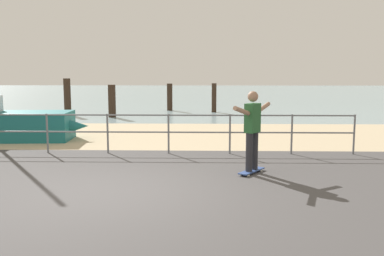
# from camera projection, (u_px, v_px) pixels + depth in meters

# --- Properties ---
(ground_plane) EXTENTS (24.00, 10.00, 0.04)m
(ground_plane) POSITION_uv_depth(u_px,v_px,m) (104.00, 211.00, 6.50)
(ground_plane) COLOR #474444
(ground_plane) RESTS_ON ground
(beach_strip) EXTENTS (24.00, 6.00, 0.04)m
(beach_strip) POSITION_uv_depth(u_px,v_px,m) (159.00, 135.00, 14.43)
(beach_strip) COLOR tan
(beach_strip) RESTS_ON ground
(sea_surface) EXTENTS (72.00, 50.00, 0.04)m
(sea_surface) POSITION_uv_depth(u_px,v_px,m) (189.00, 94.00, 42.18)
(sea_surface) COLOR #849EA3
(sea_surface) RESTS_ON ground
(railing_fence) EXTENTS (14.32, 0.05, 1.05)m
(railing_fence) POSITION_uv_depth(u_px,v_px,m) (77.00, 127.00, 11.02)
(railing_fence) COLOR slate
(railing_fence) RESTS_ON ground
(sailboat) EXTENTS (5.02, 1.71, 5.71)m
(sailboat) POSITION_uv_depth(u_px,v_px,m) (4.00, 124.00, 13.12)
(sailboat) COLOR #19666B
(sailboat) RESTS_ON ground
(skateboard) EXTENTS (0.62, 0.77, 0.08)m
(skateboard) POSITION_uv_depth(u_px,v_px,m) (252.00, 171.00, 8.87)
(skateboard) COLOR #334C8C
(skateboard) RESTS_ON ground
(skateboarder) EXTENTS (0.90, 1.24, 1.65)m
(skateboarder) POSITION_uv_depth(u_px,v_px,m) (252.00, 126.00, 8.75)
(skateboarder) COLOR #26262B
(skateboarder) RESTS_ON skateboard
(groyne_post_0) EXTENTS (0.34, 0.34, 1.81)m
(groyne_post_0) POSITION_uv_depth(u_px,v_px,m) (67.00, 97.00, 20.80)
(groyne_post_0) COLOR #332319
(groyne_post_0) RESTS_ON ground
(groyne_post_1) EXTENTS (0.35, 0.35, 1.54)m
(groyne_post_1) POSITION_uv_depth(u_px,v_px,m) (112.00, 101.00, 19.78)
(groyne_post_1) COLOR #332319
(groyne_post_1) RESTS_ON ground
(groyne_post_2) EXTENTS (0.30, 0.30, 1.50)m
(groyne_post_2) POSITION_uv_depth(u_px,v_px,m) (170.00, 97.00, 23.29)
(groyne_post_2) COLOR #332319
(groyne_post_2) RESTS_ON ground
(groyne_post_3) EXTENTS (0.25, 0.25, 1.54)m
(groyne_post_3) POSITION_uv_depth(u_px,v_px,m) (214.00, 98.00, 22.26)
(groyne_post_3) COLOR #332319
(groyne_post_3) RESTS_ON ground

